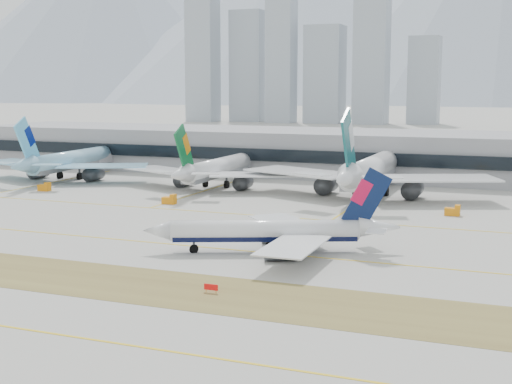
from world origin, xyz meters
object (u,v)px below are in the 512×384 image
at_px(widebody_cathay, 370,172).
at_px(taxiing_airliner, 274,232).
at_px(widebody_korean, 67,162).
at_px(terminal, 346,153).
at_px(widebody_eva, 214,170).

bearing_deg(widebody_cathay, taxiing_airliner, 178.96).
distance_m(widebody_korean, widebody_cathay, 99.90).
bearing_deg(widebody_korean, taxiing_airliner, -130.35).
distance_m(taxiing_airliner, terminal, 119.98).
xyz_separation_m(taxiing_airliner, widebody_korean, (-98.51, 72.93, 1.95)).
xyz_separation_m(taxiing_airliner, widebody_eva, (-45.48, 72.65, 1.62)).
relative_size(widebody_eva, terminal, 0.21).
xyz_separation_m(widebody_korean, terminal, (81.74, 45.82, 1.72)).
distance_m(widebody_eva, widebody_cathay, 46.91).
bearing_deg(terminal, taxiing_airliner, -81.96).
xyz_separation_m(widebody_cathay, terminal, (-18.15, 44.67, 0.71)).
xyz_separation_m(widebody_eva, terminal, (28.71, 46.09, 2.05)).
distance_m(widebody_cathay, terminal, 48.22).
bearing_deg(terminal, widebody_eva, -121.92).
relative_size(taxiing_airliner, widebody_eva, 0.78).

